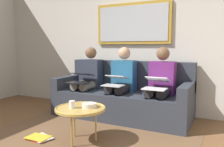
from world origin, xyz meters
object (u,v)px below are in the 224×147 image
object	(u,v)px
bowl	(89,105)
person_left	(161,83)
person_middle	(122,80)
person_right	(88,78)
couch	(123,97)
laptop_black	(80,78)
framed_mirror	(133,24)
laptop_silver	(115,81)
laptop_white	(156,83)
magazine_stack	(39,138)
coffee_table	(80,109)
cup	(72,104)

from	to	relation	value
bowl	person_left	size ratio (longest dim) A/B	0.16
person_middle	person_right	xyz separation A→B (m)	(0.64, 0.00, 0.00)
couch	laptop_black	world-z (taller)	couch
framed_mirror	person_right	distance (m)	1.23
framed_mirror	person_middle	bearing A→B (deg)	90.00
laptop_black	laptop_silver	bearing A→B (deg)	179.91
laptop_white	person_middle	bearing A→B (deg)	-19.97
person_left	magazine_stack	world-z (taller)	person_left
laptop_black	magazine_stack	size ratio (longest dim) A/B	1.11
person_left	person_middle	distance (m)	0.64
couch	laptop_silver	distance (m)	0.44
bowl	person_left	xyz separation A→B (m)	(-0.58, -1.08, 0.17)
couch	laptop_white	bearing A→B (deg)	154.79
coffee_table	magazine_stack	world-z (taller)	coffee_table
laptop_black	magazine_stack	xyz separation A→B (m)	(-0.11, 1.08, -0.62)
framed_mirror	laptop_silver	world-z (taller)	framed_mirror
laptop_black	person_right	bearing A→B (deg)	-90.00
laptop_silver	laptop_black	distance (m)	0.64
framed_mirror	bowl	world-z (taller)	framed_mirror
framed_mirror	coffee_table	size ratio (longest dim) A/B	2.25
bowl	laptop_silver	bearing A→B (deg)	-86.20
person_left	person_right	xyz separation A→B (m)	(1.28, 0.00, 0.00)
bowl	laptop_silver	distance (m)	0.86
person_right	laptop_black	size ratio (longest dim) A/B	3.00
coffee_table	laptop_silver	xyz separation A→B (m)	(-0.02, -0.91, 0.23)
coffee_table	magazine_stack	distance (m)	0.66
laptop_silver	laptop_black	world-z (taller)	laptop_black
person_middle	magazine_stack	xyz separation A→B (m)	(0.53, 1.32, -0.59)
laptop_black	magazine_stack	bearing A→B (deg)	96.02
coffee_table	person_left	xyz separation A→B (m)	(-0.66, -1.15, 0.20)
laptop_black	couch	bearing A→B (deg)	-154.28
magazine_stack	laptop_black	bearing A→B (deg)	-83.98
bowl	person_left	world-z (taller)	person_left
framed_mirror	cup	world-z (taller)	framed_mirror
framed_mirror	laptop_white	xyz separation A→B (m)	(-0.64, 0.69, -0.92)
laptop_silver	person_right	bearing A→B (deg)	-20.61
cup	laptop_silver	size ratio (longest dim) A/B	0.25
framed_mirror	laptop_black	size ratio (longest dim) A/B	3.58
laptop_white	person_middle	xyz separation A→B (m)	(0.64, -0.23, -0.02)
framed_mirror	magazine_stack	distance (m)	2.41
bowl	person_left	bearing A→B (deg)	-118.49
bowl	magazine_stack	world-z (taller)	bowl
laptop_white	person_middle	distance (m)	0.68
couch	person_right	size ratio (longest dim) A/B	1.93
person_left	laptop_black	bearing A→B (deg)	10.60
cup	magazine_stack	distance (m)	0.62
laptop_silver	person_right	size ratio (longest dim) A/B	0.32
laptop_white	bowl	bearing A→B (deg)	55.31
person_middle	laptop_black	bearing A→B (deg)	20.53
laptop_black	laptop_white	bearing A→B (deg)	-179.68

